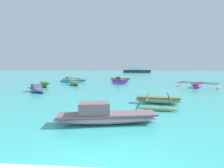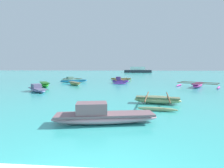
{
  "view_description": "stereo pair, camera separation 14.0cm",
  "coord_description": "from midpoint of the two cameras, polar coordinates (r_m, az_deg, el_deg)",
  "views": [
    {
      "loc": [
        0.56,
        -2.34,
        2.15
      ],
      "look_at": [
        -0.95,
        17.66,
        0.25
      ],
      "focal_mm": 28.0,
      "sensor_mm": 36.0,
      "label": 1
    },
    {
      "loc": [
        0.7,
        -2.33,
        2.15
      ],
      "look_at": [
        -0.95,
        17.66,
        0.25
      ],
      "focal_mm": 28.0,
      "sensor_mm": 36.0,
      "label": 2
    }
  ],
  "objects": [
    {
      "name": "moored_boat_1",
      "position": [
        10.81,
        14.53,
        -5.09
      ],
      "size": [
        2.8,
        4.17,
        0.46
      ],
      "rotation": [
        0.0,
        0.0,
        -0.17
      ],
      "color": "#9FB177",
      "rests_on": "ground_plane"
    },
    {
      "name": "moored_boat_4",
      "position": [
        24.22,
        2.44,
        1.0
      ],
      "size": [
        2.35,
        3.85,
        0.88
      ],
      "rotation": [
        0.0,
        0.0,
        -0.03
      ],
      "color": "purple",
      "rests_on": "ground_plane"
    },
    {
      "name": "moored_boat_9",
      "position": [
        20.98,
        -21.36,
        -0.09
      ],
      "size": [
        2.34,
        2.99,
        0.5
      ],
      "rotation": [
        0.0,
        0.0,
        -0.98
      ],
      "color": "#20901C",
      "rests_on": "ground_plane"
    },
    {
      "name": "moored_boat_5",
      "position": [
        16.87,
        -23.33,
        -1.54
      ],
      "size": [
        2.69,
        2.63,
        0.67
      ],
      "rotation": [
        0.0,
        0.0,
        -0.77
      ],
      "color": "#8B86C3",
      "rests_on": "ground_plane"
    },
    {
      "name": "distant_ferry",
      "position": [
        73.37,
        8.04,
        4.47
      ],
      "size": [
        11.17,
        2.46,
        2.46
      ],
      "color": "#2D333D",
      "rests_on": "ground_plane"
    },
    {
      "name": "moored_boat_2",
      "position": [
        21.32,
        25.99,
        -0.28
      ],
      "size": [
        4.67,
        4.01,
        0.51
      ],
      "rotation": [
        0.0,
        0.0,
        1.03
      ],
      "color": "#D23CA1",
      "rests_on": "ground_plane"
    },
    {
      "name": "moored_boat_6",
      "position": [
        21.81,
        -12.33,
        0.22
      ],
      "size": [
        2.26,
        2.55,
        0.4
      ],
      "rotation": [
        0.0,
        0.0,
        -0.88
      ],
      "color": "tan",
      "rests_on": "ground_plane"
    },
    {
      "name": "moored_boat_0",
      "position": [
        29.57,
        -13.24,
        1.52
      ],
      "size": [
        4.2,
        4.11,
        0.65
      ],
      "rotation": [
        0.0,
        0.0,
        0.83
      ],
      "color": "#78B99C",
      "rests_on": "ground_plane"
    },
    {
      "name": "moored_boat_7",
      "position": [
        25.96,
        -12.56,
        0.99
      ],
      "size": [
        3.73,
        2.33,
        0.36
      ],
      "rotation": [
        0.0,
        0.0,
        0.48
      ],
      "color": "#2791CD",
      "rests_on": "ground_plane"
    },
    {
      "name": "moored_boat_8",
      "position": [
        29.86,
        2.66,
        1.64
      ],
      "size": [
        3.63,
        3.74,
        0.41
      ],
      "rotation": [
        0.0,
        0.0,
        -0.06
      ],
      "color": "#E69848",
      "rests_on": "ground_plane"
    },
    {
      "name": "moored_boat_3",
      "position": [
        6.83,
        -2.84,
        -10.4
      ],
      "size": [
        4.18,
        1.55,
        0.82
      ],
      "rotation": [
        0.0,
        0.0,
        0.18
      ],
      "color": "#C68D9A",
      "rests_on": "ground_plane"
    }
  ]
}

